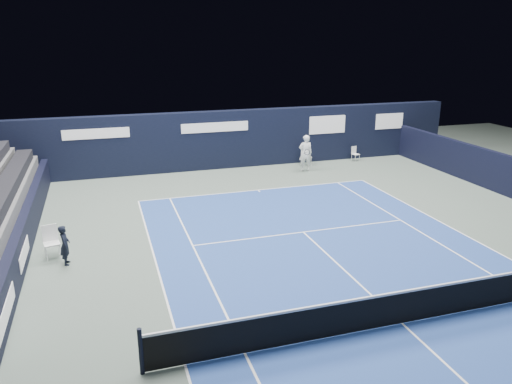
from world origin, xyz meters
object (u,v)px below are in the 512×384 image
folding_chair_back_a (305,152)px  tennis_net (404,306)px  folding_chair_back_b (355,153)px  line_judge_chair (51,239)px  tennis_player (306,153)px

folding_chair_back_a → tennis_net: 16.17m
folding_chair_back_a → tennis_net: tennis_net is taller
folding_chair_back_b → line_judge_chair: (-15.74, -8.83, 0.14)m
folding_chair_back_b → line_judge_chair: bearing=-165.8°
line_judge_chair → tennis_net: size_ratio=0.08×
folding_chair_back_a → folding_chair_back_b: bearing=1.4°
tennis_player → line_judge_chair: bearing=-148.0°
folding_chair_back_b → tennis_net: (-7.10, -15.72, 0.03)m
tennis_net → tennis_player: 14.90m
tennis_net → tennis_player: tennis_player is taller
tennis_net → folding_chair_back_a: bearing=75.7°
tennis_net → tennis_player: size_ratio=6.64×
folding_chair_back_b → line_judge_chair: line_judge_chair is taller
line_judge_chair → tennis_net: bearing=-50.4°
line_judge_chair → tennis_net: 11.05m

